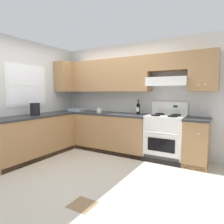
% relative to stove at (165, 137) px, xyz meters
% --- Properties ---
extents(ground_plane, '(7.04, 7.04, 0.00)m').
position_rel_stove_xyz_m(ground_plane, '(-1.23, -1.25, -0.48)').
color(ground_plane, beige).
extents(floor_accent_tile, '(0.30, 0.30, 0.01)m').
position_rel_stove_xyz_m(floor_accent_tile, '(-0.43, -2.18, -0.48)').
color(floor_accent_tile, olive).
rests_on(floor_accent_tile, ground_plane).
extents(wall_back, '(4.68, 0.57, 2.55)m').
position_rel_stove_xyz_m(wall_back, '(-0.84, 0.27, 1.00)').
color(wall_back, silver).
rests_on(wall_back, ground_plane).
extents(wall_left, '(0.47, 4.00, 2.55)m').
position_rel_stove_xyz_m(wall_left, '(-2.82, -1.03, 0.87)').
color(wall_left, silver).
rests_on(wall_left, ground_plane).
extents(counter_back_run, '(3.60, 0.65, 0.91)m').
position_rel_stove_xyz_m(counter_back_run, '(-1.23, -0.01, -0.03)').
color(counter_back_run, '#A87A4C').
rests_on(counter_back_run, ground_plane).
extents(counter_left_run, '(0.63, 1.91, 0.91)m').
position_rel_stove_xyz_m(counter_left_run, '(-2.47, -1.26, -0.03)').
color(counter_left_run, '#A87A4C').
rests_on(counter_left_run, ground_plane).
extents(stove, '(0.76, 0.62, 1.20)m').
position_rel_stove_xyz_m(stove, '(0.00, 0.00, 0.00)').
color(stove, white).
rests_on(stove, ground_plane).
extents(wine_bottle, '(0.08, 0.08, 0.34)m').
position_rel_stove_xyz_m(wine_bottle, '(-0.65, 0.11, 0.57)').
color(wine_bottle, black).
rests_on(wine_bottle, counter_back_run).
extents(bowl, '(0.40, 0.25, 0.06)m').
position_rel_stove_xyz_m(bowl, '(-2.31, -0.07, 0.45)').
color(bowl, '#9EADB7').
rests_on(bowl, counter_back_run).
extents(bucket, '(0.21, 0.21, 0.26)m').
position_rel_stove_xyz_m(bucket, '(-2.48, -1.21, 0.57)').
color(bucket, black).
rests_on(bucket, counter_left_run).
extents(paper_towel_roll, '(0.12, 0.12, 0.11)m').
position_rel_stove_xyz_m(paper_towel_roll, '(-1.56, -0.10, 0.49)').
color(paper_towel_roll, white).
rests_on(paper_towel_roll, counter_back_run).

